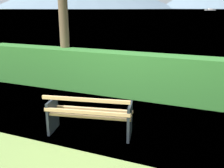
% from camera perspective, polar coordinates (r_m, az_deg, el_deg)
% --- Properties ---
extents(ground_plane, '(1400.00, 1400.00, 0.00)m').
position_cam_1_polar(ground_plane, '(5.27, -4.77, -10.91)').
color(ground_plane, olive).
extents(water_surface, '(620.00, 620.00, 0.00)m').
position_cam_1_polar(water_surface, '(313.51, 22.51, 15.07)').
color(water_surface, '#7A99A8').
rests_on(water_surface, ground_plane).
extents(park_bench, '(1.73, 0.89, 0.87)m').
position_cam_1_polar(park_bench, '(5.03, -5.06, -6.93)').
color(park_bench, tan).
rests_on(park_bench, ground_plane).
extents(hedge_row, '(9.74, 0.64, 1.24)m').
position_cam_1_polar(hedge_row, '(7.20, 4.02, 2.06)').
color(hedge_row, '#2D6B28').
rests_on(hedge_row, ground_plane).
extents(fishing_boat_near, '(9.19, 7.39, 1.58)m').
position_cam_1_polar(fishing_boat_near, '(245.69, 21.08, 15.22)').
color(fishing_boat_near, silver).
rests_on(fishing_boat_near, water_surface).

